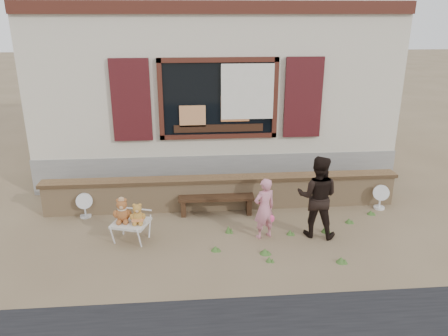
{
  "coord_description": "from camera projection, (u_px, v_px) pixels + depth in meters",
  "views": [
    {
      "loc": [
        -0.66,
        -7.08,
        3.75
      ],
      "look_at": [
        0.0,
        0.6,
        1.0
      ],
      "focal_mm": 35.0,
      "sensor_mm": 36.0,
      "label": 1
    }
  ],
  "objects": [
    {
      "name": "grass_tufts",
      "position": [
        295.0,
        236.0,
        7.66
      ],
      "size": [
        3.28,
        1.81,
        0.14
      ],
      "color": "#3E6327",
      "rests_on": "ground"
    },
    {
      "name": "brick_wall",
      "position": [
        222.0,
        192.0,
        8.78
      ],
      "size": [
        7.1,
        0.36,
        0.67
      ],
      "color": "tan",
      "rests_on": "ground"
    },
    {
      "name": "fan_right",
      "position": [
        380.0,
        197.0,
        8.77
      ],
      "size": [
        0.33,
        0.22,
        0.52
      ],
      "rotation": [
        0.0,
        0.0,
        -0.31
      ],
      "color": "white",
      "rests_on": "ground"
    },
    {
      "name": "shopfront",
      "position": [
        211.0,
        83.0,
        11.5
      ],
      "size": [
        8.04,
        5.13,
        4.0
      ],
      "color": "#BFB49A",
      "rests_on": "ground"
    },
    {
      "name": "fan_left",
      "position": [
        84.0,
        205.0,
        8.4
      ],
      "size": [
        0.33,
        0.21,
        0.51
      ],
      "rotation": [
        0.0,
        0.0,
        0.31
      ],
      "color": "silver",
      "rests_on": "ground"
    },
    {
      "name": "teddy_bear_right",
      "position": [
        138.0,
        213.0,
        7.41
      ],
      "size": [
        0.33,
        0.3,
        0.37
      ],
      "primitive_type": null,
      "rotation": [
        0.0,
        0.0,
        -0.31
      ],
      "color": "olive",
      "rests_on": "folding_chair"
    },
    {
      "name": "ground",
      "position": [
        227.0,
        231.0,
        7.95
      ],
      "size": [
        80.0,
        80.0,
        0.0
      ],
      "primitive_type": "plane",
      "color": "brown",
      "rests_on": "ground"
    },
    {
      "name": "child",
      "position": [
        264.0,
        208.0,
        7.55
      ],
      "size": [
        0.47,
        0.39,
        1.1
      ],
      "primitive_type": "imported",
      "rotation": [
        0.0,
        0.0,
        3.51
      ],
      "color": "pink",
      "rests_on": "ground"
    },
    {
      "name": "folding_chair",
      "position": [
        131.0,
        224.0,
        7.51
      ],
      "size": [
        0.71,
        0.67,
        0.36
      ],
      "rotation": [
        0.0,
        0.0,
        -0.31
      ],
      "color": "beige",
      "rests_on": "ground"
    },
    {
      "name": "adult",
      "position": [
        317.0,
        197.0,
        7.57
      ],
      "size": [
        0.87,
        0.77,
        1.47
      ],
      "primitive_type": "imported",
      "rotation": [
        0.0,
        0.0,
        2.78
      ],
      "color": "black",
      "rests_on": "ground"
    },
    {
      "name": "teddy_bear_left",
      "position": [
        122.0,
        210.0,
        7.45
      ],
      "size": [
        0.38,
        0.36,
        0.43
      ],
      "primitive_type": null,
      "rotation": [
        0.0,
        0.0,
        -0.31
      ],
      "color": "brown",
      "rests_on": "folding_chair"
    },
    {
      "name": "bench",
      "position": [
        216.0,
        201.0,
        8.53
      ],
      "size": [
        1.47,
        0.34,
        0.38
      ],
      "rotation": [
        0.0,
        0.0,
        -0.02
      ],
      "color": "black",
      "rests_on": "ground"
    }
  ]
}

